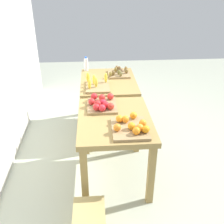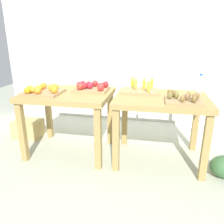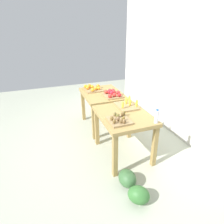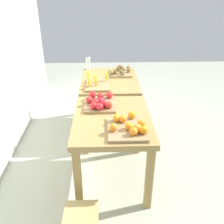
{
  "view_description": "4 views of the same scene",
  "coord_description": "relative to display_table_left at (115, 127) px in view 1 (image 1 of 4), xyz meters",
  "views": [
    {
      "loc": [
        -3.13,
        0.22,
        2.24
      ],
      "look_at": [
        -0.09,
        -0.01,
        0.61
      ],
      "focal_mm": 43.36,
      "sensor_mm": 36.0,
      "label": 1
    },
    {
      "loc": [
        0.48,
        -2.5,
        1.44
      ],
      "look_at": [
        -0.0,
        -0.04,
        0.59
      ],
      "focal_mm": 35.92,
      "sensor_mm": 36.0,
      "label": 2
    },
    {
      "loc": [
        3.15,
        -1.2,
        2.16
      ],
      "look_at": [
        -0.04,
        0.02,
        0.57
      ],
      "focal_mm": 30.77,
      "sensor_mm": 36.0,
      "label": 3
    },
    {
      "loc": [
        -2.85,
        0.07,
        2.06
      ],
      "look_at": [
        -0.02,
        -0.02,
        0.57
      ],
      "focal_mm": 40.58,
      "sensor_mm": 36.0,
      "label": 4
    }
  ],
  "objects": [
    {
      "name": "cardboard_produce_box",
      "position": [
        -0.8,
        0.3,
        -0.55
      ],
      "size": [
        0.4,
        0.3,
        0.25
      ],
      "primitive_type": "cube",
      "color": "tan",
      "rests_on": "ground_plane"
    },
    {
      "name": "watermelon_pile",
      "position": [
        1.98,
        -0.24,
        -0.55
      ],
      "size": [
        0.66,
        0.38,
        0.24
      ],
      "color": "#346C30",
      "rests_on": "ground_plane"
    },
    {
      "name": "ground_plane",
      "position": [
        0.56,
        0.0,
        -0.67
      ],
      "size": [
        8.0,
        8.0,
        0.0
      ],
      "primitive_type": "plane",
      "color": "#A7AD99"
    },
    {
      "name": "kiwi_bin",
      "position": [
        1.33,
        -0.17,
        0.15
      ],
      "size": [
        0.36,
        0.33,
        0.1
      ],
      "color": "#987C52",
      "rests_on": "display_table_right"
    },
    {
      "name": "orange_bin",
      "position": [
        -0.26,
        -0.14,
        0.16
      ],
      "size": [
        0.44,
        0.38,
        0.11
      ],
      "color": "#987C52",
      "rests_on": "display_table_left"
    },
    {
      "name": "display_table_right",
      "position": [
        1.12,
        0.0,
        0.0
      ],
      "size": [
        1.04,
        0.8,
        0.79
      ],
      "color": "#9C7F47",
      "rests_on": "ground_plane"
    },
    {
      "name": "water_bottle",
      "position": [
        1.57,
        0.32,
        0.22
      ],
      "size": [
        0.06,
        0.06,
        0.22
      ],
      "color": "silver",
      "rests_on": "display_table_right"
    },
    {
      "name": "apple_bin",
      "position": [
        0.26,
        0.13,
        0.16
      ],
      "size": [
        0.41,
        0.35,
        0.11
      ],
      "color": "#987C52",
      "rests_on": "display_table_left"
    },
    {
      "name": "banana_crate",
      "position": [
        0.87,
        0.17,
        0.16
      ],
      "size": [
        0.44,
        0.32,
        0.17
      ],
      "color": "#987C52",
      "rests_on": "display_table_right"
    },
    {
      "name": "display_table_left",
      "position": [
        0.0,
        0.0,
        0.0
      ],
      "size": [
        1.04,
        0.8,
        0.79
      ],
      "color": "#9C7F47",
      "rests_on": "ground_plane"
    }
  ]
}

